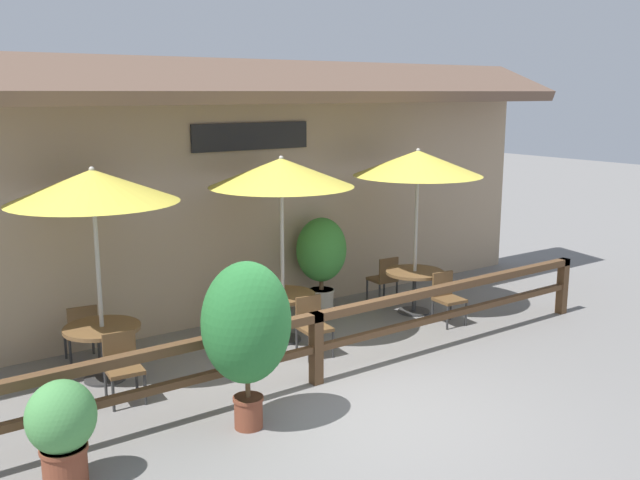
{
  "coord_description": "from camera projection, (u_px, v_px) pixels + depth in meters",
  "views": [
    {
      "loc": [
        -5.02,
        -6.0,
        3.7
      ],
      "look_at": [
        0.46,
        1.6,
        1.75
      ],
      "focal_mm": 40.0,
      "sensor_mm": 36.0,
      "label": 1
    }
  ],
  "objects": [
    {
      "name": "chair_near_streetside",
      "position": [
        123.0,
        364.0,
        8.62
      ],
      "size": [
        0.46,
        0.46,
        0.84
      ],
      "rotation": [
        0.0,
        0.0,
        -0.11
      ],
      "color": "brown",
      "rests_on": "ground"
    },
    {
      "name": "patio_umbrella_far",
      "position": [
        418.0,
        163.0,
        11.67
      ],
      "size": [
        2.13,
        2.13,
        2.8
      ],
      "color": "#B7B2A8",
      "rests_on": "ground"
    },
    {
      "name": "potted_plant_corner_fern",
      "position": [
        321.0,
        254.0,
        12.09
      ],
      "size": [
        0.89,
        0.8,
        1.62
      ],
      "color": "#B7AD99",
      "rests_on": "ground"
    },
    {
      "name": "dining_table_near",
      "position": [
        103.0,
        337.0,
        9.23
      ],
      "size": [
        0.98,
        0.98,
        0.73
      ],
      "color": "brown",
      "rests_on": "ground"
    },
    {
      "name": "dining_table_far",
      "position": [
        415.0,
        279.0,
        12.07
      ],
      "size": [
        0.98,
        0.98,
        0.73
      ],
      "color": "brown",
      "rests_on": "ground"
    },
    {
      "name": "patio_railing",
      "position": [
        316.0,
        332.0,
        9.08
      ],
      "size": [
        10.4,
        0.14,
        0.95
      ],
      "color": "brown",
      "rests_on": "ground"
    },
    {
      "name": "patio_umbrella_middle",
      "position": [
        281.0,
        173.0,
        10.32
      ],
      "size": [
        2.13,
        2.13,
        2.8
      ],
      "color": "#B7B2A8",
      "rests_on": "ground"
    },
    {
      "name": "chair_middle_streetside",
      "position": [
        312.0,
        323.0,
        10.15
      ],
      "size": [
        0.47,
        0.47,
        0.84
      ],
      "rotation": [
        0.0,
        0.0,
        -0.11
      ],
      "color": "brown",
      "rests_on": "ground"
    },
    {
      "name": "dining_table_middle",
      "position": [
        283.0,
        303.0,
        10.72
      ],
      "size": [
        0.98,
        0.98,
        0.73
      ],
      "color": "brown",
      "rests_on": "ground"
    },
    {
      "name": "chair_middle_wallside",
      "position": [
        254.0,
        300.0,
        11.31
      ],
      "size": [
        0.46,
        0.46,
        0.84
      ],
      "rotation": [
        0.0,
        0.0,
        3.25
      ],
      "color": "brown",
      "rests_on": "ground"
    },
    {
      "name": "ground_plane",
      "position": [
        368.0,
        412.0,
        8.39
      ],
      "size": [
        60.0,
        60.0,
        0.0
      ],
      "primitive_type": "plane",
      "color": "slate"
    },
    {
      "name": "patio_umbrella_near",
      "position": [
        93.0,
        186.0,
        8.83
      ],
      "size": [
        2.13,
        2.13,
        2.8
      ],
      "color": "#B7B2A8",
      "rests_on": "ground"
    },
    {
      "name": "chair_far_streetside",
      "position": [
        447.0,
        296.0,
        11.52
      ],
      "size": [
        0.46,
        0.46,
        0.84
      ],
      "rotation": [
        0.0,
        0.0,
        -0.11
      ],
      "color": "brown",
      "rests_on": "ground"
    },
    {
      "name": "chair_near_wallside",
      "position": [
        82.0,
        330.0,
        9.85
      ],
      "size": [
        0.47,
        0.47,
        0.84
      ],
      "rotation": [
        0.0,
        0.0,
        3.03
      ],
      "color": "brown",
      "rests_on": "ground"
    },
    {
      "name": "potted_plant_small_flowering",
      "position": [
        247.0,
        326.0,
        7.77
      ],
      "size": [
        1.01,
        0.91,
        1.92
      ],
      "color": "brown",
      "rests_on": "ground"
    },
    {
      "name": "chair_far_wallside",
      "position": [
        384.0,
        277.0,
        12.67
      ],
      "size": [
        0.45,
        0.45,
        0.84
      ],
      "rotation": [
        0.0,
        0.0,
        3.06
      ],
      "color": "brown",
      "rests_on": "ground"
    },
    {
      "name": "building_facade",
      "position": [
        204.0,
        191.0,
        11.21
      ],
      "size": [
        14.28,
        1.49,
        4.23
      ],
      "color": "tan",
      "rests_on": "ground"
    },
    {
      "name": "potted_plant_broad_leaf",
      "position": [
        62.0,
        427.0,
        6.72
      ],
      "size": [
        0.66,
        0.6,
        1.06
      ],
      "color": "brown",
      "rests_on": "ground"
    }
  ]
}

